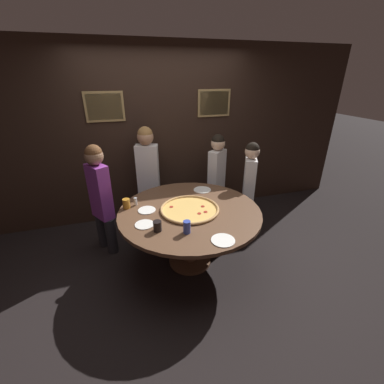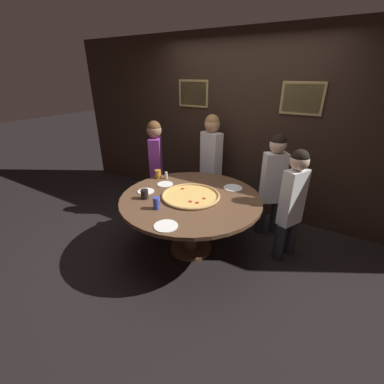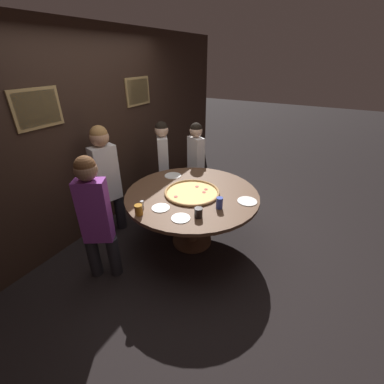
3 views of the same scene
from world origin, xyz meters
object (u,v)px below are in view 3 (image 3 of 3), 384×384
object	(u,v)px
dining_table	(192,202)
diner_side_left	(163,159)
drink_cup_far_left	(219,203)
diner_far_left	(106,176)
white_plate_near_front	(161,208)
diner_side_right	(95,214)
condiment_shaker	(142,205)
drink_cup_by_shaker	(139,210)
white_plate_right_side	(181,218)
white_plate_beside_cup	(247,201)
drink_cup_beside_pizza	(198,213)
white_plate_left_side	(173,176)
diner_far_right	(196,159)
giant_pizza	(192,192)

from	to	relation	value
dining_table	diner_side_left	distance (m)	1.15
drink_cup_far_left	diner_far_left	size ratio (longest dim) A/B	0.09
diner_far_left	white_plate_near_front	bearing A→B (deg)	96.58
drink_cup_far_left	diner_side_left	bearing A→B (deg)	57.39
diner_side_right	condiment_shaker	bearing A→B (deg)	-156.34
diner_side_right	diner_far_left	xyz separation A→B (m)	(0.66, 0.51, 0.04)
drink_cup_by_shaker	condiment_shaker	world-z (taller)	drink_cup_by_shaker
drink_cup_far_left	white_plate_right_side	bearing A→B (deg)	145.11
white_plate_beside_cup	diner_side_left	world-z (taller)	diner_side_left
diner_side_left	drink_cup_beside_pizza	bearing A→B (deg)	9.64
white_plate_right_side	drink_cup_far_left	bearing A→B (deg)	-34.89
white_plate_left_side	white_plate_beside_cup	bearing A→B (deg)	-99.36
white_plate_beside_cup	diner_side_right	xyz separation A→B (m)	(-1.11, 1.24, 0.07)
white_plate_left_side	condiment_shaker	world-z (taller)	condiment_shaker
white_plate_beside_cup	diner_far_left	bearing A→B (deg)	104.24
white_plate_near_front	drink_cup_beside_pizza	bearing A→B (deg)	-84.05
dining_table	white_plate_left_side	distance (m)	0.59
drink_cup_by_shaker	drink_cup_beside_pizza	xyz separation A→B (m)	(0.26, -0.57, -0.00)
diner_far_right	dining_table	bearing A→B (deg)	-38.54
white_plate_near_front	diner_side_right	distance (m)	0.68
drink_cup_beside_pizza	diner_side_left	world-z (taller)	diner_side_left
drink_cup_by_shaker	drink_cup_far_left	world-z (taller)	drink_cup_far_left
white_plate_beside_cup	white_plate_near_front	distance (m)	1.00
giant_pizza	drink_cup_far_left	size ratio (longest dim) A/B	5.23
dining_table	white_plate_right_side	size ratio (longest dim) A/B	8.20
drink_cup_by_shaker	white_plate_near_front	xyz separation A→B (m)	(0.21, -0.13, -0.05)
white_plate_beside_cup	diner_far_left	distance (m)	1.81
dining_table	white_plate_beside_cup	world-z (taller)	white_plate_beside_cup
drink_cup_beside_pizza	white_plate_left_side	bearing A→B (deg)	46.76
dining_table	drink_cup_far_left	size ratio (longest dim) A/B	12.57
white_plate_right_side	diner_side_left	distance (m)	1.63
condiment_shaker	giant_pizza	bearing A→B (deg)	-27.59
drink_cup_beside_pizza	diner_far_right	world-z (taller)	diner_far_right
drink_cup_far_left	diner_far_right	bearing A→B (deg)	37.98
drink_cup_far_left	white_plate_near_front	bearing A→B (deg)	119.19
drink_cup_far_left	white_plate_beside_cup	xyz separation A→B (m)	(0.29, -0.23, -0.06)
white_plate_beside_cup	diner_far_left	xyz separation A→B (m)	(-0.44, 1.75, 0.11)
giant_pizza	drink_cup_beside_pizza	world-z (taller)	drink_cup_beside_pizza
white_plate_beside_cup	white_plate_near_front	bearing A→B (deg)	127.29
giant_pizza	diner_side_left	xyz separation A→B (m)	(0.69, 0.90, 0.03)
white_plate_near_front	diner_side_left	world-z (taller)	diner_side_left
drink_cup_far_left	diner_side_left	size ratio (longest dim) A/B	0.09
drink_cup_beside_pizza	white_plate_right_side	xyz separation A→B (m)	(-0.11, 0.15, -0.05)
diner_side_left	white_plate_beside_cup	bearing A→B (deg)	32.49
drink_cup_by_shaker	condiment_shaker	size ratio (longest dim) A/B	1.18
drink_cup_by_shaker	diner_side_left	distance (m)	1.52
dining_table	giant_pizza	world-z (taller)	giant_pizza
drink_cup_far_left	diner_far_right	xyz separation A→B (m)	(1.18, 0.92, -0.05)
condiment_shaker	diner_side_left	xyz separation A→B (m)	(1.27, 0.60, -0.01)
diner_side_right	diner_far_left	size ratio (longest dim) A/B	0.95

